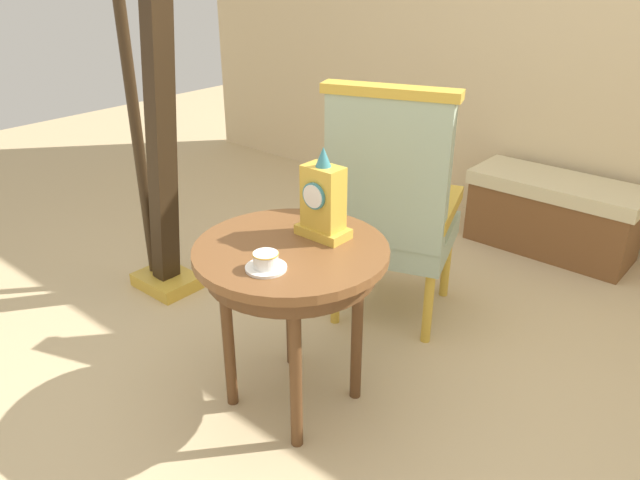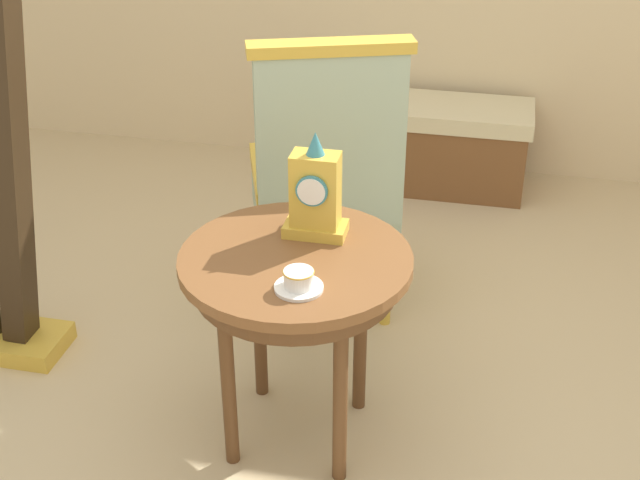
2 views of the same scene
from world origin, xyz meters
name	(u,v)px [view 1 (image 1 of 2)]	position (x,y,z in m)	size (l,w,h in m)	color
ground_plane	(316,405)	(0.00, 0.00, 0.00)	(10.00, 10.00, 0.00)	tan
side_table	(291,267)	(-0.09, -0.02, 0.60)	(0.70, 0.70, 0.68)	brown
teacup_left	(266,262)	(-0.04, -0.20, 0.70)	(0.14, 0.14, 0.06)	white
mantel_clock	(323,202)	(-0.06, 0.12, 0.81)	(0.19, 0.11, 0.34)	gold
armchair	(392,205)	(-0.15, 0.70, 0.59)	(0.69, 0.68, 1.14)	#9EB299
harp	(155,152)	(-1.18, 0.19, 0.75)	(0.40, 0.24, 1.84)	gold
window_bench	(553,214)	(0.15, 1.95, 0.22)	(0.95, 0.40, 0.44)	beige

